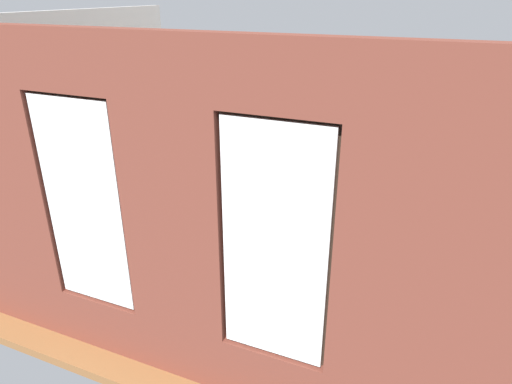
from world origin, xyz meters
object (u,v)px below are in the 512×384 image
(couch_left, at_px, (473,277))
(potted_plant_by_left_couch, at_px, (442,221))
(remote_gray, at_px, (233,205))
(potted_plant_mid_room_small, at_px, (339,199))
(coffee_table, at_px, (258,210))
(potted_plant_foreground_right, at_px, (185,154))
(couch_by_window, at_px, (180,295))
(remote_black, at_px, (258,206))
(cup_ceramic, at_px, (281,204))
(papasan_chair, at_px, (267,176))
(candle_jar, at_px, (261,207))
(potted_plant_corner_near_left, at_px, (487,188))
(tv_flatscreen, at_px, (80,169))
(media_console, at_px, (87,213))

(couch_left, xyz_separation_m, potted_plant_by_left_couch, (0.40, -1.34, 0.03))
(remote_gray, height_order, potted_plant_mid_room_small, potted_plant_mid_room_small)
(coffee_table, xyz_separation_m, potted_plant_foreground_right, (2.10, -1.37, 0.16))
(couch_by_window, relative_size, coffee_table, 1.45)
(remote_black, bearing_deg, cup_ceramic, 148.32)
(remote_gray, bearing_deg, papasan_chair, -95.91)
(candle_jar, relative_size, remote_gray, 0.69)
(cup_ceramic, relative_size, potted_plant_corner_near_left, 0.11)
(remote_gray, xyz_separation_m, potted_plant_foreground_right, (1.74, -1.47, 0.09))
(cup_ceramic, bearing_deg, potted_plant_by_left_couch, -165.52)
(tv_flatscreen, relative_size, potted_plant_corner_near_left, 1.21)
(coffee_table, distance_m, media_console, 2.62)
(couch_by_window, distance_m, remote_gray, 2.19)
(remote_gray, bearing_deg, potted_plant_by_left_couch, -167.24)
(coffee_table, xyz_separation_m, tv_flatscreen, (2.41, 1.02, 0.66))
(candle_jar, xyz_separation_m, remote_gray, (0.45, 0.00, -0.05))
(coffee_table, bearing_deg, couch_left, 168.20)
(coffee_table, relative_size, potted_plant_corner_near_left, 1.20)
(cup_ceramic, bearing_deg, potted_plant_foreground_right, -26.96)
(couch_by_window, height_order, papasan_chair, couch_by_window)
(coffee_table, xyz_separation_m, potted_plant_corner_near_left, (-3.14, -1.41, 0.33))
(remote_black, distance_m, tv_flatscreen, 2.68)
(remote_gray, distance_m, potted_plant_by_left_couch, 3.07)
(remote_gray, bearing_deg, media_console, 21.32)
(couch_left, distance_m, candle_jar, 2.95)
(coffee_table, height_order, potted_plant_by_left_couch, potted_plant_by_left_couch)
(media_console, height_order, potted_plant_corner_near_left, potted_plant_corner_near_left)
(cup_ceramic, relative_size, media_console, 0.12)
(remote_black, xyz_separation_m, tv_flatscreen, (2.41, 1.02, 0.59))
(couch_by_window, height_order, couch_left, same)
(candle_jar, xyz_separation_m, potted_plant_corner_near_left, (-3.05, -1.52, 0.22))
(tv_flatscreen, relative_size, potted_plant_foreground_right, 1.07)
(couch_by_window, bearing_deg, coffee_table, -89.45)
(cup_ceramic, bearing_deg, papasan_chair, -57.13)
(candle_jar, relative_size, potted_plant_foreground_right, 0.10)
(potted_plant_corner_near_left, bearing_deg, couch_left, 85.78)
(couch_by_window, xyz_separation_m, remote_gray, (0.38, -2.15, 0.08))
(couch_by_window, relative_size, couch_left, 0.96)
(couch_left, distance_m, potted_plant_foreground_right, 5.48)
(potted_plant_foreground_right, bearing_deg, media_console, 82.72)
(cup_ceramic, relative_size, tv_flatscreen, 0.09)
(candle_jar, bearing_deg, papasan_chair, -72.27)
(media_console, bearing_deg, cup_ceramic, -157.24)
(papasan_chair, bearing_deg, candle_jar, 107.73)
(potted_plant_foreground_right, bearing_deg, couch_by_window, 120.37)
(tv_flatscreen, xyz_separation_m, potted_plant_mid_room_small, (-3.48, -1.74, -0.59))
(couch_left, height_order, remote_gray, couch_left)
(couch_left, relative_size, remote_gray, 10.68)
(candle_jar, xyz_separation_m, potted_plant_by_left_couch, (-2.50, -0.82, -0.10))
(potted_plant_foreground_right, bearing_deg, potted_plant_by_left_couch, 172.07)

